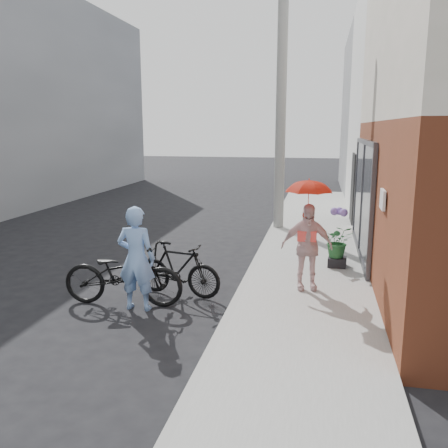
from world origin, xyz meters
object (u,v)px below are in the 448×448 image
(officer, at_px, (136,258))
(planter, at_px, (337,262))
(bike_left, at_px, (123,274))
(bike_right, at_px, (178,269))
(utility_pole, at_px, (281,104))
(kimono_woman, at_px, (307,247))

(officer, distance_m, planter, 4.24)
(bike_left, distance_m, bike_right, 0.97)
(utility_pole, xyz_separation_m, officer, (-1.69, -6.37, -2.66))
(officer, bearing_deg, utility_pole, -105.27)
(officer, xyz_separation_m, bike_right, (0.46, 0.74, -0.37))
(kimono_woman, xyz_separation_m, planter, (0.58, 1.50, -0.66))
(officer, bearing_deg, kimono_woman, -155.94)
(kimono_woman, relative_size, planter, 4.20)
(bike_right, relative_size, planter, 4.42)
(officer, distance_m, bike_right, 0.95)
(officer, relative_size, kimono_woman, 1.12)
(utility_pole, xyz_separation_m, planter, (1.52, -3.68, -3.29))
(planter, bearing_deg, bike_right, -144.63)
(bike_left, height_order, kimono_woman, kimono_woman)
(bike_left, relative_size, bike_right, 1.26)
(officer, height_order, bike_left, officer)
(bike_right, xyz_separation_m, planter, (2.76, 1.96, -0.26))
(bike_right, height_order, kimono_woman, kimono_woman)
(planter, bearing_deg, utility_pole, 112.51)
(bike_right, bearing_deg, officer, 158.52)
(utility_pole, height_order, planter, utility_pole)
(bike_left, bearing_deg, utility_pole, -21.99)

